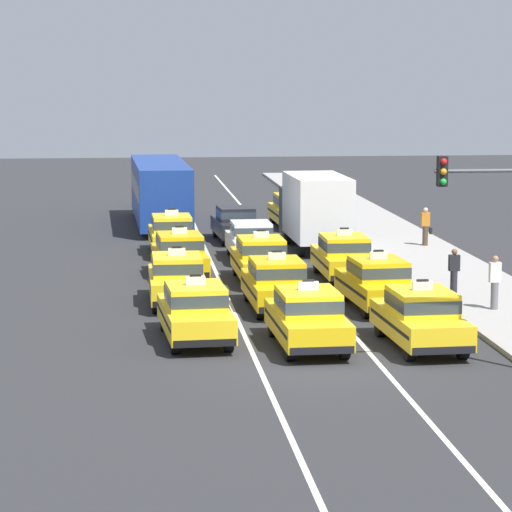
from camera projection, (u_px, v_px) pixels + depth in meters
ground_plane at (317, 362)px, 32.47m from camera, size 160.00×160.00×0.00m
lane_stripe_left_center at (207, 253)px, 51.97m from camera, size 0.14×80.00×0.01m
lane_stripe_center_right at (282, 252)px, 52.30m from camera, size 0.14×80.00×0.01m
sidewalk_curb at (439, 267)px, 47.96m from camera, size 4.00×90.00×0.15m
taxi_left_nearest at (195, 311)px, 34.88m from camera, size 2.07×4.66×1.96m
taxi_left_second at (177, 278)px, 40.47m from camera, size 1.83×4.56×1.96m
taxi_left_third at (180, 254)px, 45.85m from camera, size 2.06×4.65×1.96m
taxi_left_fourth at (172, 234)px, 51.70m from camera, size 1.91×4.60×1.96m
bus_left_fifth at (160, 190)px, 61.14m from camera, size 2.83×11.27×3.22m
sedan_left_sixth at (156, 192)px, 70.22m from camera, size 1.80×4.31×1.58m
taxi_center_nearest at (308, 317)px, 34.04m from camera, size 1.94×4.61×1.96m
taxi_center_second at (276, 283)px, 39.55m from camera, size 1.91×4.60×1.96m
taxi_center_third at (261, 259)px, 44.75m from camera, size 1.88×4.58×1.96m
sedan_center_fourth at (251, 239)px, 50.09m from camera, size 1.81×4.32×1.58m
sedan_center_fifth at (236, 223)px, 55.65m from camera, size 2.00×4.39×1.58m
taxi_right_nearest at (421, 317)px, 34.04m from camera, size 2.00×4.63×1.96m
taxi_right_second at (377, 282)px, 39.67m from camera, size 2.06×4.65×1.96m
taxi_right_third at (344, 256)px, 45.34m from camera, size 1.83×4.57×1.96m
box_truck_right_fourth at (314, 208)px, 53.21m from camera, size 2.39×7.00×3.27m
taxi_right_fifth at (292, 210)px, 60.79m from camera, size 1.93×4.60×1.96m
pedestrian_near_crosswalk at (495, 282)px, 38.82m from camera, size 0.36×0.24×1.73m
pedestrian_by_storefront at (454, 273)px, 40.97m from camera, size 0.36×0.24×1.64m
pedestrian_trailing at (426, 226)px, 53.23m from camera, size 0.47×0.24×1.67m
traffic_light_pole at (505, 225)px, 30.69m from camera, size 2.87×0.33×5.58m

